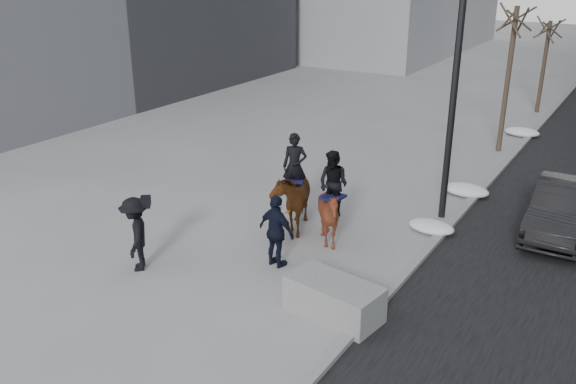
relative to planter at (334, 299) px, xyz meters
The scene contains 12 objects.
ground 2.56m from the planter, 159.73° to the left, with size 120.00×120.00×0.00m, color gray.
curb 10.90m from the planter, 86.71° to the left, with size 0.25×90.00×0.12m, color gray.
planter is the anchor object (origin of this frame).
car_near 7.36m from the planter, 64.44° to the left, with size 1.42×4.07×1.34m, color black.
tree_near 13.23m from the planter, 89.89° to the left, with size 1.20×1.20×5.73m, color #362C1F, non-canonical shape.
tree_far 20.03m from the planter, 89.93° to the left, with size 1.20×1.20×4.53m, color #3A2E22, non-canonical shape.
mounted_left 4.41m from the planter, 132.60° to the left, with size 1.63×2.17×2.55m.
mounted_right 3.30m from the planter, 119.69° to the left, with size 1.42×1.56×2.41m.
feeder 2.48m from the planter, 150.99° to the left, with size 1.09×0.95×1.75m.
camera_crew 4.84m from the planter, behind, with size 1.22×1.29×1.75m.
lamppost 7.48m from the planter, 87.82° to the left, with size 0.25×1.38×9.09m.
snow_piles 7.70m from the planter, 87.59° to the left, with size 1.36×16.14×0.35m.
Camera 1 is at (7.17, -10.32, 6.84)m, focal length 38.00 mm.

